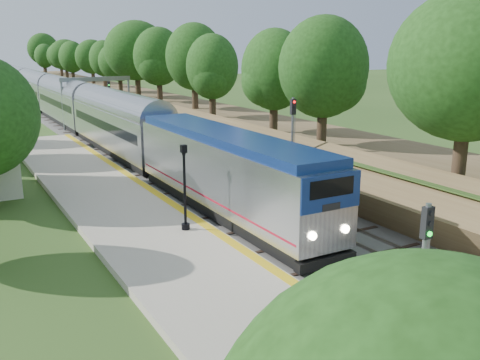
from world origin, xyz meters
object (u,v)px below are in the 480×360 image
signal_gantry (96,89)px  signal_farside (292,135)px  train (38,93)px  signal_platform (423,273)px  lamppost_far (185,192)px

signal_gantry → signal_farside: size_ratio=1.31×
train → signal_platform: size_ratio=28.46×
signal_farside → signal_gantry: bearing=96.0°
signal_gantry → signal_platform: size_ratio=1.58×
lamppost_far → signal_platform: (0.64, -15.19, 1.23)m
signal_gantry → train: bearing=95.3°
train → lamppost_far: (-3.54, -66.72, 0.01)m
signal_gantry → signal_farside: bearing=-84.0°
lamppost_far → signal_farside: bearing=23.7°
lamppost_far → signal_platform: size_ratio=0.86×
signal_platform → train: bearing=88.0°
signal_gantry → signal_farside: (3.73, -35.59, -0.78)m
lamppost_far → signal_farside: (9.74, 4.27, 1.63)m
lamppost_far → signal_gantry: bearing=81.4°
signal_gantry → train: signal_gantry is taller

